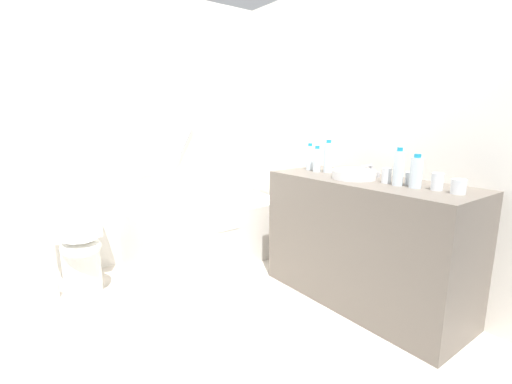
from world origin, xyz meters
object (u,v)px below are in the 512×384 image
(toilet, at_px, (79,247))
(bathtub, at_px, (208,229))
(drinking_glass_3, at_px, (459,187))
(water_bottle_4, at_px, (317,160))
(water_bottle_1, at_px, (416,172))
(drinking_glass_1, at_px, (410,179))
(sink_faucet, at_px, (370,171))
(drinking_glass_2, at_px, (387,176))
(water_bottle_3, at_px, (328,157))
(sink_basin, at_px, (354,174))
(drinking_glass_0, at_px, (437,182))
(toilet_paper_roll, at_px, (51,291))
(water_bottle_0, at_px, (399,168))
(water_bottle_2, at_px, (310,158))

(toilet, bearing_deg, bathtub, 89.47)
(drinking_glass_3, bearing_deg, water_bottle_4, 91.18)
(water_bottle_1, bearing_deg, drinking_glass_1, 47.36)
(sink_faucet, bearing_deg, drinking_glass_2, -121.90)
(water_bottle_3, bearing_deg, water_bottle_4, 123.36)
(sink_basin, bearing_deg, water_bottle_3, 75.98)
(drinking_glass_0, xyz_separation_m, drinking_glass_1, (0.03, 0.18, -0.01))
(drinking_glass_0, xyz_separation_m, drinking_glass_2, (-0.03, 0.31, -0.00))
(drinking_glass_1, distance_m, toilet_paper_roll, 2.63)
(water_bottle_3, distance_m, water_bottle_4, 0.09)
(water_bottle_0, relative_size, drinking_glass_0, 2.34)
(bathtub, bearing_deg, sink_basin, -70.62)
(water_bottle_1, bearing_deg, water_bottle_4, 89.58)
(water_bottle_2, bearing_deg, drinking_glass_0, -90.18)
(water_bottle_0, xyz_separation_m, water_bottle_4, (0.02, 0.71, -0.02))
(drinking_glass_0, height_order, drinking_glass_1, drinking_glass_0)
(water_bottle_1, relative_size, drinking_glass_3, 2.49)
(bathtub, distance_m, drinking_glass_3, 2.11)
(drinking_glass_2, bearing_deg, drinking_glass_3, -87.19)
(sink_basin, relative_size, water_bottle_0, 1.26)
(bathtub, distance_m, drinking_glass_1, 1.85)
(toilet, height_order, sink_faucet, sink_faucet)
(sink_basin, height_order, water_bottle_1, water_bottle_1)
(water_bottle_3, xyz_separation_m, water_bottle_4, (-0.05, 0.07, -0.02))
(drinking_glass_3, bearing_deg, water_bottle_0, 97.06)
(toilet, height_order, drinking_glass_0, drinking_glass_0)
(water_bottle_4, xyz_separation_m, drinking_glass_3, (0.02, -1.05, -0.05))
(water_bottle_3, relative_size, water_bottle_4, 1.23)
(bathtub, height_order, toilet, bathtub)
(drinking_glass_3, relative_size, toilet_paper_roll, 0.69)
(drinking_glass_2, bearing_deg, toilet, 135.66)
(water_bottle_3, bearing_deg, water_bottle_0, -96.15)
(drinking_glass_2, height_order, toilet_paper_roll, drinking_glass_2)
(sink_basin, relative_size, drinking_glass_2, 3.10)
(water_bottle_4, bearing_deg, drinking_glass_3, -88.82)
(water_bottle_4, relative_size, drinking_glass_3, 2.46)
(drinking_glass_1, bearing_deg, drinking_glass_2, 114.15)
(toilet, relative_size, sink_faucet, 4.65)
(water_bottle_0, height_order, drinking_glass_2, water_bottle_0)
(drinking_glass_2, bearing_deg, bathtub, 107.61)
(toilet, bearing_deg, water_bottle_0, 44.75)
(water_bottle_1, height_order, drinking_glass_3, water_bottle_1)
(sink_faucet, relative_size, toilet_paper_roll, 1.27)
(water_bottle_1, xyz_separation_m, drinking_glass_0, (0.03, -0.11, -0.04))
(water_bottle_3, relative_size, drinking_glass_3, 3.03)
(toilet, distance_m, drinking_glass_0, 2.53)
(sink_faucet, height_order, drinking_glass_1, sink_faucet)
(drinking_glass_2, bearing_deg, water_bottle_2, 87.61)
(sink_faucet, xyz_separation_m, water_bottle_2, (-0.11, 0.49, 0.06))
(sink_basin, bearing_deg, water_bottle_2, 82.97)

